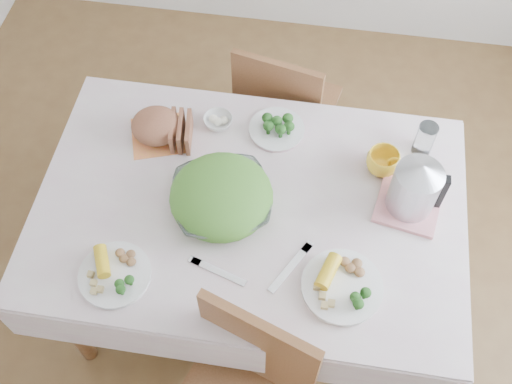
# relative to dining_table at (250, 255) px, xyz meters

# --- Properties ---
(floor) EXTENTS (3.60, 3.60, 0.00)m
(floor) POSITION_rel_dining_table_xyz_m (0.00, 0.00, -0.38)
(floor) COLOR brown
(floor) RESTS_ON ground
(dining_table) EXTENTS (1.40, 0.90, 0.75)m
(dining_table) POSITION_rel_dining_table_xyz_m (0.00, 0.00, 0.00)
(dining_table) COLOR brown
(dining_table) RESTS_ON floor
(tablecloth) EXTENTS (1.50, 1.00, 0.01)m
(tablecloth) POSITION_rel_dining_table_xyz_m (0.00, 0.00, 0.38)
(tablecloth) COLOR beige
(tablecloth) RESTS_ON dining_table
(chair_far) EXTENTS (0.48, 0.48, 0.89)m
(chair_far) POSITION_rel_dining_table_xyz_m (0.06, 0.75, 0.09)
(chair_far) COLOR brown
(chair_far) RESTS_ON floor
(salad_bowl) EXTENTS (0.42, 0.42, 0.08)m
(salad_bowl) POSITION_rel_dining_table_xyz_m (-0.09, -0.02, 0.43)
(salad_bowl) COLOR white
(salad_bowl) RESTS_ON tablecloth
(dinner_plate_left) EXTENTS (0.26, 0.26, 0.02)m
(dinner_plate_left) POSITION_rel_dining_table_xyz_m (-0.39, -0.34, 0.40)
(dinner_plate_left) COLOR white
(dinner_plate_left) RESTS_ON tablecloth
(dinner_plate_right) EXTENTS (0.37, 0.37, 0.02)m
(dinner_plate_right) POSITION_rel_dining_table_xyz_m (0.34, -0.26, 0.40)
(dinner_plate_right) COLOR white
(dinner_plate_right) RESTS_ON tablecloth
(broccoli_plate) EXTENTS (0.23, 0.23, 0.02)m
(broccoli_plate) POSITION_rel_dining_table_xyz_m (0.05, 0.34, 0.40)
(broccoli_plate) COLOR beige
(broccoli_plate) RESTS_ON tablecloth
(napkin) EXTENTS (0.25, 0.25, 0.00)m
(napkin) POSITION_rel_dining_table_xyz_m (-0.39, 0.25, 0.39)
(napkin) COLOR #F78E4A
(napkin) RESTS_ON tablecloth
(bread_loaf) EXTENTS (0.22, 0.22, 0.11)m
(bread_loaf) POSITION_rel_dining_table_xyz_m (-0.39, 0.25, 0.45)
(bread_loaf) COLOR brown
(bread_loaf) RESTS_ON napkin
(fruit_bowl) EXTENTS (0.14, 0.14, 0.03)m
(fruit_bowl) POSITION_rel_dining_table_xyz_m (-0.18, 0.34, 0.40)
(fruit_bowl) COLOR white
(fruit_bowl) RESTS_ON tablecloth
(yellow_mug) EXTENTS (0.14, 0.14, 0.09)m
(yellow_mug) POSITION_rel_dining_table_xyz_m (0.45, 0.22, 0.43)
(yellow_mug) COLOR yellow
(yellow_mug) RESTS_ON tablecloth
(glass_tumbler) EXTENTS (0.08, 0.08, 0.14)m
(glass_tumbler) POSITION_rel_dining_table_xyz_m (0.59, 0.33, 0.45)
(glass_tumbler) COLOR white
(glass_tumbler) RESTS_ON tablecloth
(pink_tray) EXTENTS (0.25, 0.25, 0.02)m
(pink_tray) POSITION_rel_dining_table_xyz_m (0.55, 0.08, 0.40)
(pink_tray) COLOR pink
(pink_tray) RESTS_ON tablecloth
(electric_kettle) EXTENTS (0.20, 0.20, 0.23)m
(electric_kettle) POSITION_rel_dining_table_xyz_m (0.55, 0.08, 0.51)
(electric_kettle) COLOR #B2B5BA
(electric_kettle) RESTS_ON pink_tray
(fork_right) EXTENTS (0.13, 0.20, 0.00)m
(fork_right) POSITION_rel_dining_table_xyz_m (0.17, -0.22, 0.39)
(fork_right) COLOR silver
(fork_right) RESTS_ON tablecloth
(knife) EXTENTS (0.20, 0.08, 0.00)m
(knife) POSITION_rel_dining_table_xyz_m (-0.06, -0.27, 0.39)
(knife) COLOR silver
(knife) RESTS_ON tablecloth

